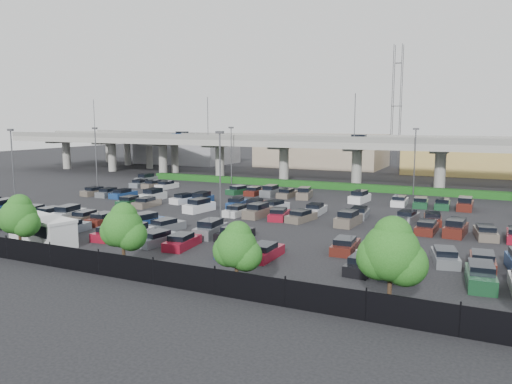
% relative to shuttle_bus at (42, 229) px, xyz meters
% --- Properties ---
extents(ground, '(280.00, 280.00, 0.00)m').
position_rel_shuttle_bus_xyz_m(ground, '(10.61, 22.99, -1.41)').
color(ground, black).
extents(overpass, '(150.00, 13.00, 15.80)m').
position_rel_shuttle_bus_xyz_m(overpass, '(10.39, 55.00, 5.56)').
color(overpass, gray).
rests_on(overpass, ground).
extents(on_ramp, '(50.93, 30.13, 8.80)m').
position_rel_shuttle_bus_xyz_m(on_ramp, '(-41.49, 66.04, 5.45)').
color(on_ramp, gray).
rests_on(on_ramp, ground).
extents(hedge, '(66.00, 1.60, 1.10)m').
position_rel_shuttle_bus_xyz_m(hedge, '(10.61, 47.99, -0.86)').
color(hedge, '#153E12').
rests_on(hedge, ground).
extents(fence, '(70.00, 0.10, 2.00)m').
position_rel_shuttle_bus_xyz_m(fence, '(10.56, -5.01, -0.50)').
color(fence, black).
rests_on(fence, ground).
extents(tree_row, '(65.07, 3.66, 5.94)m').
position_rel_shuttle_bus_xyz_m(tree_row, '(11.31, -3.53, 2.11)').
color(tree_row, '#332316').
rests_on(tree_row, ground).
extents(shuttle_bus, '(8.47, 4.58, 2.58)m').
position_rel_shuttle_bus_xyz_m(shuttle_bus, '(0.00, 0.00, 0.00)').
color(shuttle_bus, silver).
rests_on(shuttle_bus, ground).
extents(parked_cars, '(63.02, 41.60, 1.67)m').
position_rel_shuttle_bus_xyz_m(parked_cars, '(9.46, 18.39, -0.80)').
color(parked_cars, '#252B30').
rests_on(parked_cars, ground).
extents(light_poles, '(66.90, 48.38, 10.30)m').
position_rel_shuttle_bus_xyz_m(light_poles, '(6.49, 24.99, 4.83)').
color(light_poles, '#4C4C51').
rests_on(light_poles, ground).
extents(distant_buildings, '(138.00, 24.00, 9.00)m').
position_rel_shuttle_bus_xyz_m(distant_buildings, '(22.99, 84.80, 2.34)').
color(distant_buildings, gray).
rests_on(distant_buildings, ground).
extents(comm_tower, '(2.40, 2.40, 30.00)m').
position_rel_shuttle_bus_xyz_m(comm_tower, '(14.61, 96.99, 14.20)').
color(comm_tower, '#4C4C51').
rests_on(comm_tower, ground).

